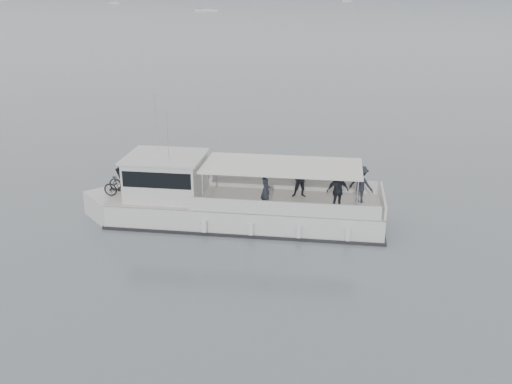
# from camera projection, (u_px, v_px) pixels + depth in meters

# --- Properties ---
(ground) EXTENTS (1400.00, 1400.00, 0.00)m
(ground) POSITION_uv_depth(u_px,v_px,m) (272.00, 251.00, 24.18)
(ground) COLOR slate
(ground) RESTS_ON ground
(tour_boat) EXTENTS (14.60, 5.07, 6.07)m
(tour_boat) POSITION_uv_depth(u_px,v_px,m) (219.00, 202.00, 26.88)
(tour_boat) COLOR silver
(tour_boat) RESTS_ON ground
(moored_fleet) EXTENTS (433.41, 367.97, 10.35)m
(moored_fleet) POSITION_uv_depth(u_px,v_px,m) (301.00, 10.00, 222.61)
(moored_fleet) COLOR silver
(moored_fleet) RESTS_ON ground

